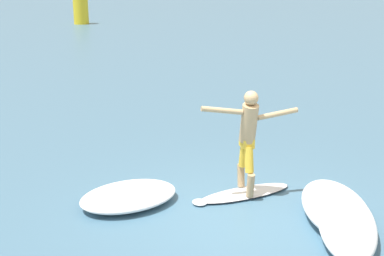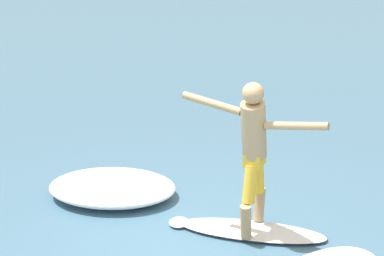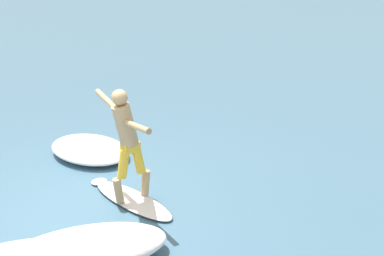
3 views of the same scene
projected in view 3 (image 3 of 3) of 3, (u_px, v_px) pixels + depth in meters
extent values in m
plane|color=#436A84|center=(83.00, 203.00, 8.60)|extent=(200.00, 200.00, 0.00)
ellipsoid|color=white|center=(133.00, 200.00, 8.63)|extent=(1.83, 1.26, 0.07)
ellipsoid|color=white|center=(99.00, 182.00, 9.23)|extent=(0.35, 0.36, 0.06)
ellipsoid|color=#2D2D33|center=(133.00, 200.00, 8.63)|extent=(1.84, 1.28, 0.03)
cone|color=black|center=(163.00, 222.00, 8.19)|extent=(0.07, 0.07, 0.14)
cone|color=black|center=(165.00, 216.00, 8.36)|extent=(0.07, 0.07, 0.14)
cone|color=black|center=(151.00, 223.00, 8.18)|extent=(0.07, 0.07, 0.14)
cylinder|color=tan|center=(118.00, 191.00, 8.41)|extent=(0.21, 0.22, 0.43)
cylinder|color=yellow|center=(123.00, 164.00, 8.31)|extent=(0.26, 0.27, 0.47)
cylinder|color=tan|center=(145.00, 183.00, 8.67)|extent=(0.21, 0.22, 0.43)
cylinder|color=yellow|center=(139.00, 160.00, 8.45)|extent=(0.26, 0.27, 0.47)
cube|color=yellow|center=(130.00, 146.00, 8.28)|extent=(0.32, 0.33, 0.16)
cylinder|color=tan|center=(125.00, 125.00, 8.11)|extent=(0.47, 0.50, 0.72)
sphere|color=tan|center=(120.00, 97.00, 7.91)|extent=(0.25, 0.25, 0.25)
cylinder|color=tan|center=(138.00, 127.00, 7.65)|extent=(0.62, 0.53, 0.21)
cylinder|color=tan|center=(107.00, 100.00, 8.37)|extent=(0.62, 0.52, 0.20)
ellipsoid|color=white|center=(90.00, 149.00, 10.27)|extent=(2.03, 1.72, 0.27)
ellipsoid|color=white|center=(87.00, 249.00, 7.10)|extent=(2.35, 2.09, 0.39)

